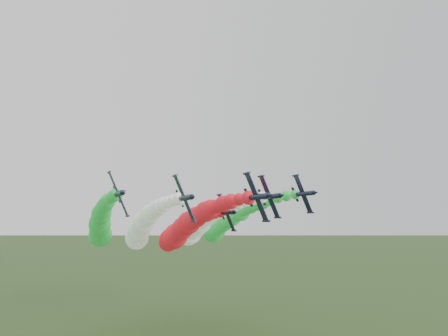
{
  "coord_description": "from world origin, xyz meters",
  "views": [
    {
      "loc": [
        -31.0,
        -74.21,
        34.57
      ],
      "look_at": [
        2.92,
        7.68,
        45.18
      ],
      "focal_mm": 35.0,
      "sensor_mm": 36.0,
      "label": 1
    }
  ],
  "objects_px": {
    "jet_lead": "(186,227)",
    "jet_outer_right": "(225,223)",
    "jet_trail": "(176,234)",
    "jet_inner_right": "(199,226)",
    "jet_inner_left": "(142,228)",
    "jet_outer_left": "(101,225)"
  },
  "relations": [
    {
      "from": "jet_lead",
      "to": "jet_outer_right",
      "type": "distance_m",
      "value": 27.39
    },
    {
      "from": "jet_outer_right",
      "to": "jet_trail",
      "type": "xyz_separation_m",
      "value": [
        -14.6,
        9.55,
        -4.07
      ]
    },
    {
      "from": "jet_inner_right",
      "to": "jet_outer_right",
      "type": "height_order",
      "value": "jet_outer_right"
    },
    {
      "from": "jet_lead",
      "to": "jet_outer_right",
      "type": "height_order",
      "value": "jet_outer_right"
    },
    {
      "from": "jet_inner_left",
      "to": "jet_inner_right",
      "type": "bearing_deg",
      "value": 1.89
    },
    {
      "from": "jet_inner_left",
      "to": "jet_outer_left",
      "type": "bearing_deg",
      "value": 146.0
    },
    {
      "from": "jet_outer_right",
      "to": "jet_trail",
      "type": "relative_size",
      "value": 1.01
    },
    {
      "from": "jet_lead",
      "to": "jet_trail",
      "type": "height_order",
      "value": "jet_lead"
    },
    {
      "from": "jet_lead",
      "to": "jet_outer_left",
      "type": "xyz_separation_m",
      "value": [
        -21.09,
        18.6,
        0.52
      ]
    },
    {
      "from": "jet_lead",
      "to": "jet_inner_right",
      "type": "relative_size",
      "value": 1.0
    },
    {
      "from": "jet_outer_left",
      "to": "jet_outer_right",
      "type": "relative_size",
      "value": 1.0
    },
    {
      "from": "jet_outer_left",
      "to": "jet_outer_right",
      "type": "bearing_deg",
      "value": 0.33
    },
    {
      "from": "jet_lead",
      "to": "jet_inner_left",
      "type": "bearing_deg",
      "value": 132.15
    },
    {
      "from": "jet_inner_left",
      "to": "jet_outer_left",
      "type": "relative_size",
      "value": 1.0
    },
    {
      "from": "jet_lead",
      "to": "jet_outer_right",
      "type": "relative_size",
      "value": 0.99
    },
    {
      "from": "jet_inner_right",
      "to": "jet_trail",
      "type": "xyz_separation_m",
      "value": [
        -2.75,
        16.56,
        -3.14
      ]
    },
    {
      "from": "jet_inner_right",
      "to": "jet_outer_left",
      "type": "relative_size",
      "value": 1.0
    },
    {
      "from": "jet_lead",
      "to": "jet_inner_left",
      "type": "xyz_separation_m",
      "value": [
        -10.16,
        11.22,
        -0.38
      ]
    },
    {
      "from": "jet_lead",
      "to": "jet_outer_left",
      "type": "relative_size",
      "value": 0.99
    },
    {
      "from": "jet_outer_left",
      "to": "jet_trail",
      "type": "xyz_separation_m",
      "value": [
        26.34,
        9.78,
        -3.38
      ]
    },
    {
      "from": "jet_outer_left",
      "to": "jet_trail",
      "type": "relative_size",
      "value": 1.0
    },
    {
      "from": "jet_inner_left",
      "to": "jet_inner_right",
      "type": "height_order",
      "value": "jet_inner_right"
    }
  ]
}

